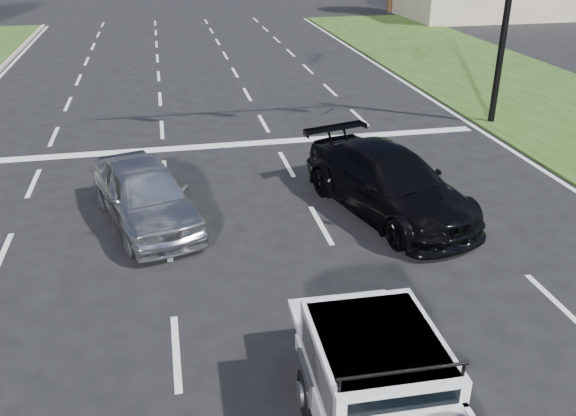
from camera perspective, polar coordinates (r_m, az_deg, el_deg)
ground at (r=10.60m, az=-0.74°, el=-12.14°), size 160.00×160.00×0.00m
road_markings at (r=16.24m, az=-5.18°, el=1.88°), size 17.75×60.00×0.01m
silver_sedan at (r=14.37m, az=-13.21°, el=1.26°), size 2.88×4.69×1.49m
black_coupe at (r=14.76m, az=9.41°, el=2.36°), size 3.52×5.69×1.54m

